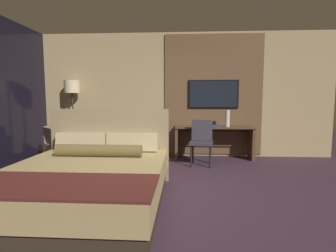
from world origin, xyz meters
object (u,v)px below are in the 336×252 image
bed (88,180)px  vase_tall (227,118)px  armchair_by_window (67,150)px  desk (214,137)px  floor_lamp (72,93)px  desk_chair (202,138)px  book (215,126)px  tv (213,94)px

bed → vase_tall: 3.37m
bed → armchair_by_window: bed is taller
desk → floor_lamp: floor_lamp is taller
desk → floor_lamp: (-3.17, 0.02, 0.96)m
desk → armchair_by_window: (-3.05, -0.60, -0.23)m
desk → floor_lamp: 3.32m
vase_tall → desk_chair: bearing=-142.0°
bed → vase_tall: bearing=50.1°
bed → book: size_ratio=9.14×
bed → floor_lamp: (-1.32, 2.67, 1.15)m
book → vase_tall: bearing=-6.9°
bed → desk: size_ratio=1.32×
desk_chair → armchair_by_window: bearing=-171.5°
armchair_by_window → book: 3.15m
tv → floor_lamp: size_ratio=0.65×
desk → vase_tall: size_ratio=4.79×
desk → desk_chair: bearing=-118.2°
armchair_by_window → vase_tall: size_ratio=3.12×
tv → book: 0.74m
desk_chair → book: 0.61m
armchair_by_window → desk_chair: bearing=-135.9°
armchair_by_window → floor_lamp: size_ratio=0.64×
desk → tv: bearing=90.0°
bed → floor_lamp: size_ratio=1.29×
bed → desk: bearing=55.1°
vase_tall → book: bearing=173.1°
bed → desk_chair: bed is taller
desk → desk_chair: size_ratio=1.89×
tv → armchair_by_window: (-3.05, -0.80, -1.16)m
bed → desk: 3.24m
floor_lamp → vase_tall: floor_lamp is taller
tv → armchair_by_window: 3.36m
vase_tall → armchair_by_window: bearing=-171.5°
bed → vase_tall: size_ratio=6.33×
armchair_by_window → vase_tall: (3.32, 0.50, 0.63)m
floor_lamp → book: (3.19, -0.09, -0.71)m
floor_lamp → armchair_by_window: bearing=-78.8°
desk_chair → desk: bearing=69.3°
vase_tall → book: vase_tall is taller
vase_tall → desk: bearing=158.5°
floor_lamp → book: bearing=-1.7°
tv → armchair_by_window: bearing=-165.3°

